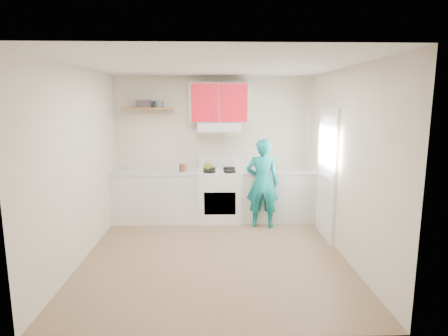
{
  "coord_description": "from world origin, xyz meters",
  "views": [
    {
      "loc": [
        -0.02,
        -4.96,
        2.13
      ],
      "look_at": [
        0.15,
        0.55,
        1.15
      ],
      "focal_mm": 29.78,
      "sensor_mm": 36.0,
      "label": 1
    }
  ],
  "objects_px": {
    "stove": "(219,196)",
    "tin": "(158,104)",
    "crock": "(183,168)",
    "kettle": "(208,166)",
    "person": "(262,183)"
  },
  "relations": [
    {
      "from": "stove",
      "to": "kettle",
      "type": "xyz_separation_m",
      "value": [
        -0.21,
        0.1,
        0.53
      ]
    },
    {
      "from": "stove",
      "to": "tin",
      "type": "bearing_deg",
      "value": 172.28
    },
    {
      "from": "person",
      "to": "kettle",
      "type": "bearing_deg",
      "value": -19.38
    },
    {
      "from": "tin",
      "to": "kettle",
      "type": "xyz_separation_m",
      "value": [
        0.87,
        -0.05,
        -1.11
      ]
    },
    {
      "from": "tin",
      "to": "kettle",
      "type": "bearing_deg",
      "value": -3.05
    },
    {
      "from": "crock",
      "to": "tin",
      "type": "bearing_deg",
      "value": 155.02
    },
    {
      "from": "stove",
      "to": "tin",
      "type": "relative_size",
      "value": 4.86
    },
    {
      "from": "kettle",
      "to": "crock",
      "type": "xyz_separation_m",
      "value": [
        -0.44,
        -0.15,
        -0.01
      ]
    },
    {
      "from": "tin",
      "to": "person",
      "type": "distance_m",
      "value": 2.3
    },
    {
      "from": "kettle",
      "to": "person",
      "type": "height_order",
      "value": "person"
    },
    {
      "from": "crock",
      "to": "person",
      "type": "bearing_deg",
      "value": -13.22
    },
    {
      "from": "stove",
      "to": "crock",
      "type": "height_order",
      "value": "crock"
    },
    {
      "from": "tin",
      "to": "kettle",
      "type": "height_order",
      "value": "tin"
    },
    {
      "from": "stove",
      "to": "person",
      "type": "distance_m",
      "value": 0.87
    },
    {
      "from": "tin",
      "to": "crock",
      "type": "distance_m",
      "value": 1.21
    }
  ]
}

